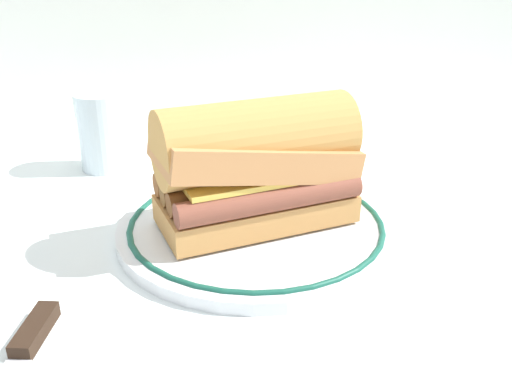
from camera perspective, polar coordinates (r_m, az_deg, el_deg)
name	(u,v)px	position (r m, az deg, el deg)	size (l,w,h in m)	color
ground_plane	(238,227)	(0.57, -1.84, -3.58)	(1.50, 1.50, 0.00)	white
plate	(256,226)	(0.55, 0.00, -3.54)	(0.27, 0.27, 0.01)	white
sausage_sandwich	(256,163)	(0.52, 0.00, 2.97)	(0.20, 0.13, 0.12)	tan
drinking_glass	(102,136)	(0.73, -15.47, 5.51)	(0.06, 0.06, 0.10)	silver
salt_shaker	(277,127)	(0.77, 2.22, 6.65)	(0.03, 0.03, 0.07)	white
butter_knife	(15,363)	(0.42, -23.45, -15.74)	(0.05, 0.15, 0.01)	silver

